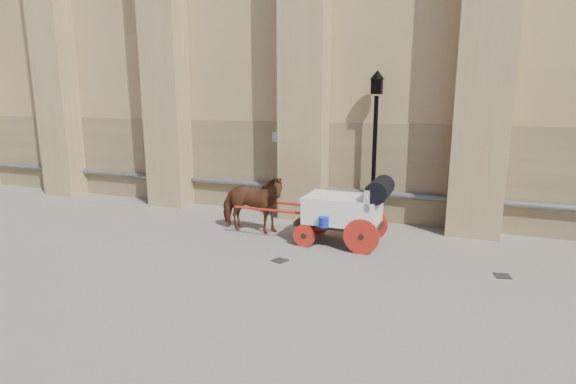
% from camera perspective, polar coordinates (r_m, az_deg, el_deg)
% --- Properties ---
extents(ground, '(90.00, 90.00, 0.00)m').
position_cam_1_polar(ground, '(10.81, 0.52, -8.37)').
color(ground, gray).
rests_on(ground, ground).
extents(horse, '(2.03, 1.02, 1.67)m').
position_cam_1_polar(horse, '(12.62, -4.63, -1.48)').
color(horse, brown).
rests_on(horse, ground).
extents(carriage, '(4.10, 1.45, 1.79)m').
position_cam_1_polar(carriage, '(11.61, 7.61, -2.06)').
color(carriage, black).
rests_on(carriage, ground).
extents(street_lamp, '(0.42, 0.42, 4.51)m').
position_cam_1_polar(street_lamp, '(13.35, 10.94, 5.94)').
color(street_lamp, black).
rests_on(street_lamp, ground).
extents(drain_grate_near, '(0.42, 0.42, 0.01)m').
position_cam_1_polar(drain_grate_near, '(10.63, -1.04, -8.69)').
color(drain_grate_near, black).
rests_on(drain_grate_near, ground).
extents(drain_grate_far, '(0.38, 0.38, 0.01)m').
position_cam_1_polar(drain_grate_far, '(10.79, 25.56, -9.58)').
color(drain_grate_far, black).
rests_on(drain_grate_far, ground).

